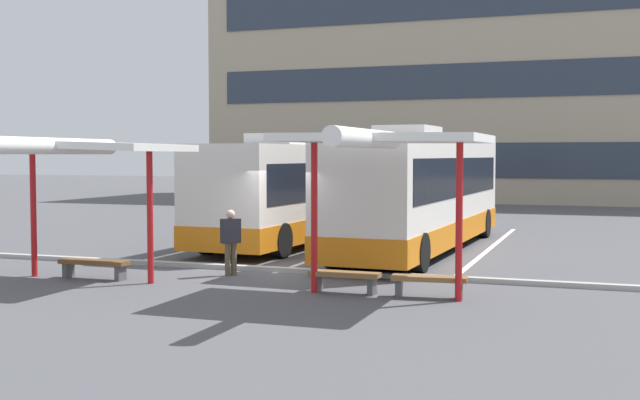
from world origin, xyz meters
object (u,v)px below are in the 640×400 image
coach_bus_0 (299,192)px  bench_1 (345,277)px  bench_2 (429,282)px  waiting_passenger_0 (231,238)px  coach_bus_1 (421,193)px  waiting_shelter_1 (381,142)px  bench_0 (94,265)px  waiting_shelter_0 (82,149)px

coach_bus_0 → bench_1: (4.50, -9.00, -1.34)m
coach_bus_0 → bench_2: coach_bus_0 is taller
waiting_passenger_0 → coach_bus_1: bearing=64.0°
bench_1 → bench_2: same height
waiting_shelter_1 → bench_2: 3.01m
waiting_shelter_1 → bench_2: (0.90, 0.44, -2.83)m
bench_0 → bench_2: (7.94, 0.17, -0.01)m
coach_bus_0 → waiting_shelter_0: size_ratio=2.41×
coach_bus_0 → bench_0: (-1.64, -9.15, -1.33)m
bench_0 → waiting_shelter_0: bearing=-90.0°
bench_0 → coach_bus_0: bearing=79.9°
waiting_shelter_1 → bench_1: waiting_shelter_1 is taller
coach_bus_0 → bench_0: 9.39m
coach_bus_0 → coach_bus_1: bearing=-12.6°
coach_bus_1 → waiting_passenger_0: size_ratio=7.84×
coach_bus_1 → waiting_passenger_0: coach_bus_1 is taller
waiting_passenger_0 → bench_1: bearing=-23.0°
bench_1 → coach_bus_1: bearing=90.9°
waiting_shelter_1 → bench_0: bearing=177.8°
coach_bus_1 → bench_0: bearing=-126.3°
coach_bus_0 → waiting_shelter_1: bearing=-60.2°
bench_0 → bench_1: bearing=1.3°
waiting_shelter_0 → waiting_passenger_0: waiting_shelter_0 is taller
waiting_shelter_0 → waiting_passenger_0: bearing=35.1°
waiting_shelter_1 → waiting_passenger_0: bearing=156.5°
coach_bus_1 → waiting_shelter_0: coach_bus_1 is taller
bench_0 → waiting_shelter_1: bearing=-2.2°
bench_1 → coach_bus_0: bearing=116.5°
waiting_shelter_1 → bench_1: bearing=155.0°
bench_0 → coach_bus_1: bearing=53.7°
coach_bus_0 → waiting_passenger_0: coach_bus_0 is taller
bench_0 → waiting_passenger_0: 3.25m
waiting_shelter_1 → waiting_passenger_0: waiting_shelter_1 is taller
coach_bus_0 → waiting_passenger_0: size_ratio=7.21×
coach_bus_0 → bench_1: bearing=-63.5°
bench_2 → waiting_passenger_0: size_ratio=0.98×
coach_bus_1 → bench_0: size_ratio=7.23×
coach_bus_0 → bench_2: bearing=-55.0°
waiting_shelter_0 → waiting_shelter_1: 7.04m
bench_2 → bench_1: bearing=-179.2°
waiting_shelter_0 → bench_1: size_ratio=3.15×
coach_bus_1 → waiting_shelter_0: size_ratio=2.62×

